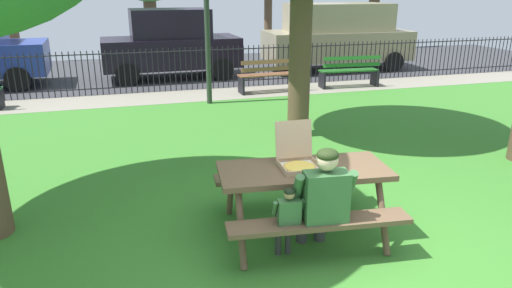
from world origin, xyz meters
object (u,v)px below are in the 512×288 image
picnic_table_foreground (303,183)px  parked_car_left (171,43)px  park_bench_right (349,72)px  pizza_box_open (298,159)px  park_bench_center (270,76)px  adult_at_table (322,198)px  parked_car_center (337,35)px  child_at_table (287,216)px

picnic_table_foreground → parked_car_left: (-0.35, 9.61, 0.41)m
park_bench_right → parked_car_left: bearing=149.1°
pizza_box_open → park_bench_center: pizza_box_open is taller
park_bench_center → pizza_box_open: bearing=-105.3°
adult_at_table → parked_car_center: bearing=64.0°
park_bench_center → child_at_table: bearing=-106.4°
picnic_table_foreground → park_bench_center: bearing=75.2°
adult_at_table → parked_car_center: size_ratio=0.26×
pizza_box_open → parked_car_left: size_ratio=0.12×
adult_at_table → parked_car_left: size_ratio=0.30×
adult_at_table → child_at_table: adult_at_table is taller
adult_at_table → parked_car_center: 11.27m
picnic_table_foreground → child_at_table: 0.62m
picnic_table_foreground → adult_at_table: 0.51m
picnic_table_foreground → park_bench_center: 7.21m
pizza_box_open → parked_car_center: parked_car_center is taller
pizza_box_open → parked_car_center: bearing=62.4°
parked_car_center → pizza_box_open: bearing=-117.6°
adult_at_table → pizza_box_open: bearing=94.1°
child_at_table → parked_car_left: (0.01, 10.11, 0.51)m
adult_at_table → picnic_table_foreground: bearing=89.6°
park_bench_center → parked_car_left: parked_car_left is taller
picnic_table_foreground → park_bench_center: (1.84, 6.97, -0.18)m
pizza_box_open → parked_car_left: (-0.31, 9.55, 0.15)m
child_at_table → park_bench_center: bearing=73.6°
picnic_table_foreground → parked_car_left: 9.63m
park_bench_center → park_bench_right: same height
park_bench_center → adult_at_table: bearing=-103.8°
picnic_table_foreground → adult_at_table: size_ratio=1.63×
picnic_table_foreground → pizza_box_open: size_ratio=4.11×
pizza_box_open → park_bench_center: (1.88, 6.90, -0.44)m
child_at_table → park_bench_center: park_bench_center is taller
park_bench_center → parked_car_center: size_ratio=0.35×
pizza_box_open → park_bench_center: size_ratio=0.29×
park_bench_center → picnic_table_foreground: bearing=-104.8°
pizza_box_open → parked_car_center: size_ratio=0.10×
adult_at_table → child_at_table: bearing=179.0°
child_at_table → picnic_table_foreground: bearing=54.3°
pizza_box_open → picnic_table_foreground: bearing=-57.3°
pizza_box_open → child_at_table: bearing=-119.0°
picnic_table_foreground → adult_at_table: (-0.00, -0.50, 0.06)m
child_at_table → parked_car_center: size_ratio=0.18×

